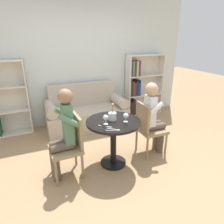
# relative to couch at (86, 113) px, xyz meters

# --- Properties ---
(ground_plane) EXTENTS (16.00, 16.00, 0.00)m
(ground_plane) POSITION_rel_couch_xyz_m (0.00, -1.51, -0.31)
(ground_plane) COLOR tan
(back_wall) EXTENTS (5.20, 0.05, 2.70)m
(back_wall) POSITION_rel_couch_xyz_m (0.00, 0.43, 1.04)
(back_wall) COLOR silver
(back_wall) RESTS_ON ground_plane
(round_table) EXTENTS (0.80, 0.80, 0.73)m
(round_table) POSITION_rel_couch_xyz_m (0.00, -1.51, 0.24)
(round_table) COLOR black
(round_table) RESTS_ON ground_plane
(couch) EXTENTS (1.70, 0.80, 0.92)m
(couch) POSITION_rel_couch_xyz_m (0.00, 0.00, 0.00)
(couch) COLOR #B7A893
(couch) RESTS_ON ground_plane
(bookshelf_right) EXTENTS (0.94, 0.28, 1.47)m
(bookshelf_right) POSITION_rel_couch_xyz_m (1.46, 0.27, 0.42)
(bookshelf_right) COLOR silver
(bookshelf_right) RESTS_ON ground_plane
(chair_left) EXTENTS (0.44, 0.44, 0.90)m
(chair_left) POSITION_rel_couch_xyz_m (-0.65, -1.51, 0.18)
(chair_left) COLOR #937A56
(chair_left) RESTS_ON ground_plane
(chair_right) EXTENTS (0.43, 0.43, 0.90)m
(chair_right) POSITION_rel_couch_xyz_m (0.65, -1.46, 0.18)
(chair_right) COLOR #937A56
(chair_right) RESTS_ON ground_plane
(person_left) EXTENTS (0.43, 0.35, 1.28)m
(person_left) POSITION_rel_couch_xyz_m (-0.74, -1.51, 0.36)
(person_left) COLOR brown
(person_left) RESTS_ON ground_plane
(person_right) EXTENTS (0.42, 0.34, 1.23)m
(person_right) POSITION_rel_couch_xyz_m (0.74, -1.46, 0.35)
(person_right) COLOR brown
(person_right) RESTS_ON ground_plane
(wine_glass_left) EXTENTS (0.08, 0.08, 0.14)m
(wine_glass_left) POSITION_rel_couch_xyz_m (-0.15, -1.59, 0.52)
(wine_glass_left) COLOR white
(wine_glass_left) RESTS_ON round_table
(wine_glass_right) EXTENTS (0.08, 0.08, 0.14)m
(wine_glass_right) POSITION_rel_couch_xyz_m (0.15, -1.62, 0.51)
(wine_glass_right) COLOR white
(wine_glass_right) RESTS_ON round_table
(flower_vase) EXTENTS (0.12, 0.12, 0.26)m
(flower_vase) POSITION_rel_couch_xyz_m (0.00, -1.48, 0.50)
(flower_vase) COLOR silver
(flower_vase) RESTS_ON round_table
(knife_left_setting) EXTENTS (0.16, 0.13, 0.00)m
(knife_left_setting) POSITION_rel_couch_xyz_m (-0.11, -1.77, 0.42)
(knife_left_setting) COLOR silver
(knife_left_setting) RESTS_ON round_table
(fork_left_setting) EXTENTS (0.18, 0.08, 0.00)m
(fork_left_setting) POSITION_rel_couch_xyz_m (-0.13, -1.80, 0.42)
(fork_left_setting) COLOR silver
(fork_left_setting) RESTS_ON round_table
(knife_right_setting) EXTENTS (0.16, 0.13, 0.00)m
(knife_right_setting) POSITION_rel_couch_xyz_m (-0.17, -1.65, 0.42)
(knife_right_setting) COLOR silver
(knife_right_setting) RESTS_ON round_table
(fork_right_setting) EXTENTS (0.14, 0.14, 0.00)m
(fork_right_setting) POSITION_rel_couch_xyz_m (-0.19, -1.64, 0.42)
(fork_right_setting) COLOR silver
(fork_right_setting) RESTS_ON round_table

